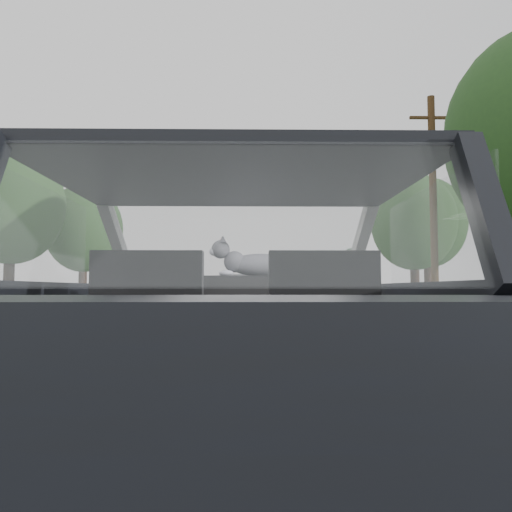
{
  "coord_description": "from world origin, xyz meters",
  "views": [
    {
      "loc": [
        0.06,
        -2.67,
        0.92
      ],
      "look_at": [
        0.11,
        0.55,
        1.13
      ],
      "focal_mm": 35.0,
      "sensor_mm": 36.0,
      "label": 1
    }
  ],
  "objects_px": {
    "highway_sign": "(355,279)",
    "subject_car": "(238,325)",
    "other_car": "(237,291)",
    "cat": "(260,264)",
    "utility_pole": "(433,204)"
  },
  "relations": [
    {
      "from": "highway_sign",
      "to": "utility_pole",
      "type": "bearing_deg",
      "value": -86.78
    },
    {
      "from": "subject_car",
      "to": "other_car",
      "type": "relative_size",
      "value": 0.8
    },
    {
      "from": "cat",
      "to": "highway_sign",
      "type": "relative_size",
      "value": 0.22
    },
    {
      "from": "cat",
      "to": "utility_pole",
      "type": "distance_m",
      "value": 16.03
    },
    {
      "from": "subject_car",
      "to": "cat",
      "type": "relative_size",
      "value": 6.79
    },
    {
      "from": "cat",
      "to": "other_car",
      "type": "distance_m",
      "value": 20.99
    },
    {
      "from": "highway_sign",
      "to": "subject_car",
      "type": "bearing_deg",
      "value": -126.06
    },
    {
      "from": "cat",
      "to": "highway_sign",
      "type": "bearing_deg",
      "value": 67.45
    },
    {
      "from": "subject_car",
      "to": "utility_pole",
      "type": "bearing_deg",
      "value": 65.85
    },
    {
      "from": "other_car",
      "to": "highway_sign",
      "type": "height_order",
      "value": "highway_sign"
    },
    {
      "from": "other_car",
      "to": "utility_pole",
      "type": "xyz_separation_m",
      "value": [
        7.21,
        -6.65,
        3.14
      ]
    },
    {
      "from": "cat",
      "to": "other_car",
      "type": "bearing_deg",
      "value": 83.11
    },
    {
      "from": "highway_sign",
      "to": "other_car",
      "type": "bearing_deg",
      "value": 132.48
    },
    {
      "from": "cat",
      "to": "other_car",
      "type": "height_order",
      "value": "other_car"
    },
    {
      "from": "subject_car",
      "to": "other_car",
      "type": "distance_m",
      "value": 21.64
    }
  ]
}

